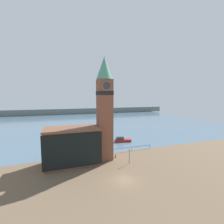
% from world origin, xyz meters
% --- Properties ---
extents(ground_plane, '(160.00, 160.00, 0.00)m').
position_xyz_m(ground_plane, '(0.00, 0.00, 0.00)').
color(ground_plane, brown).
extents(water, '(160.00, 120.00, 0.00)m').
position_xyz_m(water, '(0.00, 73.69, -0.00)').
color(water, slate).
rests_on(water, ground_plane).
extents(far_shoreline, '(180.00, 3.00, 5.00)m').
position_xyz_m(far_shoreline, '(0.00, 113.69, 2.50)').
color(far_shoreline, slate).
rests_on(far_shoreline, water).
extents(pier_railing, '(12.35, 0.08, 1.09)m').
position_xyz_m(pier_railing, '(8.18, 13.44, 0.96)').
color(pier_railing, '#232328').
rests_on(pier_railing, ground_plane).
extents(clock_tower, '(3.91, 3.91, 24.91)m').
position_xyz_m(clock_tower, '(-0.69, 10.67, 13.23)').
color(clock_tower, brown).
rests_on(clock_tower, ground_plane).
extents(pier_building, '(12.28, 6.55, 8.45)m').
position_xyz_m(pier_building, '(-8.56, 10.23, 4.24)').
color(pier_building, brown).
rests_on(pier_building, ground_plane).
extents(boat_near, '(5.87, 3.01, 1.78)m').
position_xyz_m(boat_near, '(8.86, 22.37, 0.65)').
color(boat_near, maroon).
rests_on(boat_near, water).
extents(mooring_bollard_near, '(0.26, 0.26, 0.72)m').
position_xyz_m(mooring_bollard_near, '(2.02, 10.23, 0.39)').
color(mooring_bollard_near, black).
rests_on(mooring_bollard_near, ground_plane).
extents(lamp_post, '(0.32, 0.32, 3.76)m').
position_xyz_m(lamp_post, '(3.90, 6.16, 2.64)').
color(lamp_post, black).
rests_on(lamp_post, ground_plane).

